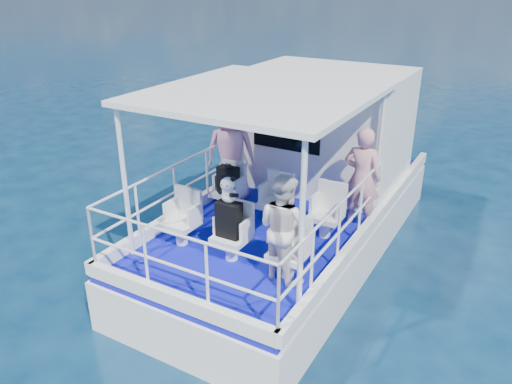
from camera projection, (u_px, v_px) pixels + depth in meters
ground at (268, 275)px, 8.45m from camera, size 2000.00×2000.00×0.00m
hull at (293, 249)px, 9.24m from camera, size 3.00×7.00×1.60m
deck at (295, 208)px, 8.90m from camera, size 2.90×6.90×0.10m
cabin at (326, 128)px, 9.47m from camera, size 2.85×2.00×2.20m
canopy at (263, 93)px, 7.03m from camera, size 3.00×3.20×0.08m
canopy_posts at (261, 169)px, 7.45m from camera, size 2.77×2.97×2.20m
railings at (250, 214)px, 7.43m from camera, size 2.84×3.59×1.00m
seat_port_fwd at (228, 201)px, 8.58m from camera, size 0.48×0.46×0.38m
seat_center_fwd at (274, 213)px, 8.17m from camera, size 0.48×0.46×0.38m
seat_stbd_fwd at (325, 225)px, 7.76m from camera, size 0.48×0.46×0.38m
seat_port_aft at (181, 232)px, 7.55m from camera, size 0.48×0.46×0.38m
seat_center_aft at (231, 247)px, 7.14m from camera, size 0.48×0.46×0.38m
seat_stbd_aft at (288, 264)px, 6.73m from camera, size 0.48×0.46×0.38m
passenger_port_fwd at (231, 152)px, 8.82m from camera, size 0.80×0.70×1.79m
passenger_stbd_fwd at (362, 178)px, 7.88m from camera, size 0.62×0.43×1.65m
passenger_stbd_aft at (283, 227)px, 6.50m from camera, size 0.85×0.73×1.49m
backpack_port at (228, 180)px, 8.38m from camera, size 0.35×0.20×0.46m
backpack_center at (229, 220)px, 6.94m from camera, size 0.35×0.20×0.52m
compact_camera at (228, 166)px, 8.26m from camera, size 0.10×0.06×0.06m
panda at (229, 189)px, 6.78m from camera, size 0.25×0.21×0.39m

